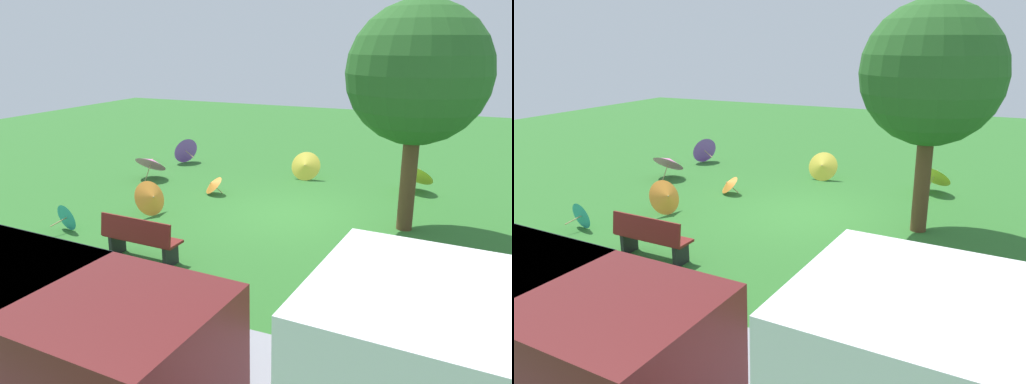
% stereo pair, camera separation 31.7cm
% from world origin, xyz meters
% --- Properties ---
extents(ground, '(40.00, 40.00, 0.00)m').
position_xyz_m(ground, '(0.00, 0.00, 0.00)').
color(ground, '#2D6B28').
extents(van_dark, '(4.68, 2.30, 1.53)m').
position_xyz_m(van_dark, '(0.73, 7.30, 0.91)').
color(van_dark, '#591919').
rests_on(van_dark, ground).
extents(park_bench, '(1.62, 0.54, 0.90)m').
position_xyz_m(park_bench, '(1.80, 3.74, 0.47)').
color(park_bench, maroon).
rests_on(park_bench, ground).
extents(shade_tree, '(2.96, 2.96, 4.90)m').
position_xyz_m(shade_tree, '(-2.53, -0.11, 3.39)').
color(shade_tree, brown).
rests_on(shade_tree, ground).
extents(parasol_purple_0, '(0.94, 0.98, 0.90)m').
position_xyz_m(parasol_purple_0, '(5.43, -3.63, 0.45)').
color(parasol_purple_0, tan).
rests_on(parasol_purple_0, ground).
extents(parasol_yellow_0, '(0.93, 0.85, 0.86)m').
position_xyz_m(parasol_yellow_0, '(0.88, -3.21, 0.43)').
color(parasol_yellow_0, tan).
rests_on(parasol_yellow_0, ground).
extents(parasol_orange_0, '(0.85, 0.95, 0.86)m').
position_xyz_m(parasol_orange_0, '(3.21, 1.41, 0.43)').
color(parasol_orange_0, tan).
rests_on(parasol_orange_0, ground).
extents(parasol_orange_1, '(0.77, 0.77, 0.54)m').
position_xyz_m(parasol_orange_1, '(2.70, -0.68, 0.29)').
color(parasol_orange_1, tan).
rests_on(parasol_orange_1, ground).
extents(parasol_teal_0, '(0.65, 0.64, 0.63)m').
position_xyz_m(parasol_teal_0, '(4.28, 3.04, 0.31)').
color(parasol_teal_0, tan).
rests_on(parasol_teal_0, ground).
extents(parasol_yellow_1, '(1.20, 1.14, 0.93)m').
position_xyz_m(parasol_yellow_1, '(-2.39, -3.32, 0.54)').
color(parasol_yellow_1, tan).
rests_on(parasol_yellow_1, ground).
extents(parasol_pink_0, '(0.97, 0.90, 0.87)m').
position_xyz_m(parasol_pink_0, '(5.20, -1.38, 0.52)').
color(parasol_pink_0, tan).
rests_on(parasol_pink_0, ground).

